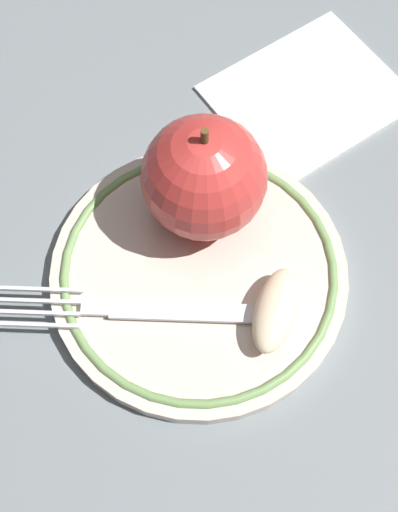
% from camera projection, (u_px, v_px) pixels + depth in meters
% --- Properties ---
extents(ground_plane, '(2.00, 2.00, 0.00)m').
position_uv_depth(ground_plane, '(199.00, 290.00, 0.47)').
color(ground_plane, slate).
extents(plate, '(0.20, 0.20, 0.01)m').
position_uv_depth(plate, '(199.00, 274.00, 0.47)').
color(plate, beige).
rests_on(plate, ground_plane).
extents(apple_red_whole, '(0.08, 0.08, 0.09)m').
position_uv_depth(apple_red_whole, '(204.00, 178.00, 0.45)').
color(apple_red_whole, red).
rests_on(apple_red_whole, plate).
extents(apple_slice_front, '(0.05, 0.06, 0.02)m').
position_uv_depth(apple_slice_front, '(275.00, 310.00, 0.44)').
color(apple_slice_front, beige).
rests_on(apple_slice_front, plate).
extents(fork, '(0.15, 0.13, 0.00)m').
position_uv_depth(fork, '(132.00, 310.00, 0.45)').
color(fork, silver).
rests_on(fork, plate).
extents(napkin_folded, '(0.14, 0.16, 0.01)m').
position_uv_depth(napkin_folded, '(308.00, 94.00, 0.54)').
color(napkin_folded, white).
rests_on(napkin_folded, ground_plane).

